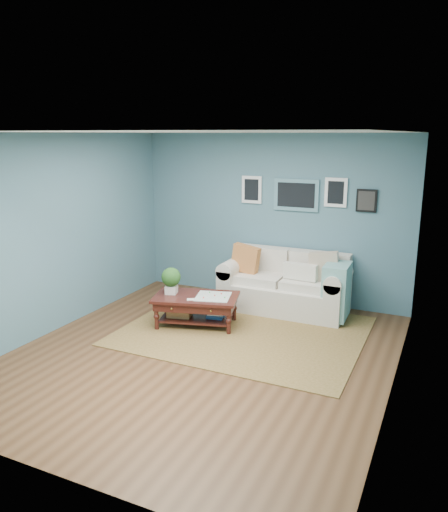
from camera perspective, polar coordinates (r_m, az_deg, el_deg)
The scene contains 4 objects.
room_shell at distance 5.94m, azimuth -2.35°, elevation 0.93°, with size 5.00×5.02×2.70m.
area_rug at distance 7.05m, azimuth 2.28°, elevation -8.52°, with size 3.22×2.58×0.01m, color brown.
loveseat at distance 7.78m, azimuth 7.56°, elevation -3.30°, with size 1.97×0.90×1.01m.
coffee_table at distance 7.16m, azimuth -3.68°, elevation -5.10°, with size 1.32×0.98×0.83m.
Camera 1 is at (2.67, -5.09, 2.68)m, focal length 35.00 mm.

